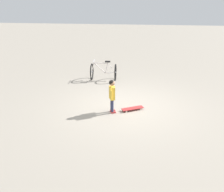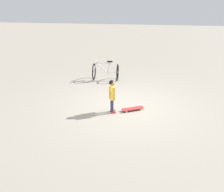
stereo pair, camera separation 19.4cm
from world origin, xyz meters
The scene contains 4 objects.
ground_plane centered at (0.00, 0.00, 0.00)m, with size 50.00×50.00×0.00m, color #9E9384.
child_person centered at (0.54, -0.41, 0.66)m, with size 0.41×0.24×1.06m.
skateboard centered at (0.31, 0.22, 0.06)m, with size 0.50×0.72×0.07m.
bicycle_near centered at (-2.55, -1.17, 0.38)m, with size 0.76×1.10×0.85m.
Camera 1 is at (7.22, 0.44, 3.35)m, focal length 38.48 mm.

